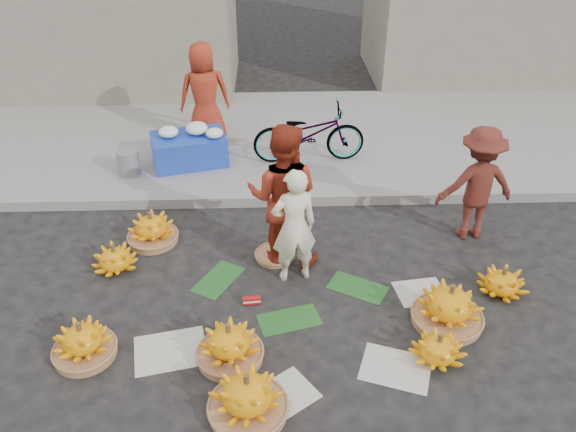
{
  "coord_description": "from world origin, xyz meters",
  "views": [
    {
      "loc": [
        -0.26,
        -4.61,
        4.15
      ],
      "look_at": [
        -0.08,
        0.75,
        0.7
      ],
      "focal_mm": 35.0,
      "sensor_mm": 36.0,
      "label": 1
    }
  ],
  "objects_px": {
    "banana_bunch_4": "(449,306)",
    "vendor_cream": "(294,226)",
    "bicycle": "(309,134)",
    "flower_table": "(190,147)",
    "banana_bunch_0": "(83,342)"
  },
  "relations": [
    {
      "from": "vendor_cream",
      "to": "bicycle",
      "type": "height_order",
      "value": "vendor_cream"
    },
    {
      "from": "banana_bunch_4",
      "to": "vendor_cream",
      "type": "distance_m",
      "value": 1.84
    },
    {
      "from": "banana_bunch_0",
      "to": "banana_bunch_4",
      "type": "bearing_deg",
      "value": 5.36
    },
    {
      "from": "banana_bunch_4",
      "to": "flower_table",
      "type": "bearing_deg",
      "value": 131.06
    },
    {
      "from": "banana_bunch_4",
      "to": "vendor_cream",
      "type": "height_order",
      "value": "vendor_cream"
    },
    {
      "from": "banana_bunch_0",
      "to": "banana_bunch_4",
      "type": "relative_size",
      "value": 0.8
    },
    {
      "from": "vendor_cream",
      "to": "banana_bunch_4",
      "type": "bearing_deg",
      "value": 139.25
    },
    {
      "from": "flower_table",
      "to": "banana_bunch_0",
      "type": "bearing_deg",
      "value": -113.55
    },
    {
      "from": "banana_bunch_0",
      "to": "vendor_cream",
      "type": "xyz_separation_m",
      "value": [
        2.1,
        1.16,
        0.53
      ]
    },
    {
      "from": "banana_bunch_4",
      "to": "vendor_cream",
      "type": "relative_size",
      "value": 0.53
    },
    {
      "from": "banana_bunch_0",
      "to": "vendor_cream",
      "type": "bearing_deg",
      "value": 28.79
    },
    {
      "from": "banana_bunch_0",
      "to": "bicycle",
      "type": "relative_size",
      "value": 0.35
    },
    {
      "from": "vendor_cream",
      "to": "bicycle",
      "type": "xyz_separation_m",
      "value": [
        0.35,
        2.75,
        -0.14
      ]
    },
    {
      "from": "bicycle",
      "to": "banana_bunch_0",
      "type": "bearing_deg",
      "value": 144.31
    },
    {
      "from": "vendor_cream",
      "to": "flower_table",
      "type": "xyz_separation_m",
      "value": [
        -1.49,
        2.71,
        -0.32
      ]
    }
  ]
}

